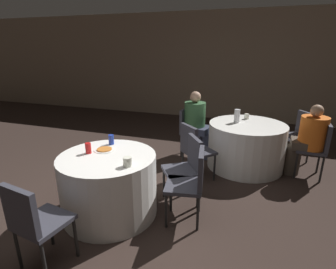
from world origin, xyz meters
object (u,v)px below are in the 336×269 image
table_near (109,185)px  bottle_far (237,116)px  table_far (246,145)px  chair_far_west (190,127)px  person_green_jacket (198,124)px  chair_far_east (318,145)px  soda_can_red (88,148)px  soda_can_blue (111,140)px  chair_near_east (192,179)px  person_orange_shirt (307,140)px  pizza_plate_near (104,149)px  chair_near_northeast (187,164)px  chair_far_northeast (300,132)px  chair_far_southwest (194,147)px  chair_near_south (33,219)px

table_near → bottle_far: size_ratio=5.11×
table_far → chair_far_west: bearing=168.2°
person_green_jacket → bottle_far: person_green_jacket is taller
table_near → person_green_jacket: (0.60, 2.03, 0.24)m
person_green_jacket → bottle_far: size_ratio=5.46×
chair_far_east → bottle_far: (-1.19, 0.08, 0.32)m
table_far → soda_can_red: size_ratio=9.93×
chair_far_east → soda_can_blue: soda_can_blue is taller
chair_near_east → person_orange_shirt: person_orange_shirt is taller
pizza_plate_near → chair_near_northeast: bearing=23.1°
chair_near_east → soda_can_red: bearing=88.1°
chair_far_northeast → chair_far_southwest: (-1.55, -1.29, 0.00)m
person_orange_shirt → soda_can_red: bearing=128.5°
chair_far_east → bottle_far: bottle_far is taller
chair_near_south → person_orange_shirt: person_orange_shirt is taller
chair_near_northeast → person_orange_shirt: person_orange_shirt is taller
person_green_jacket → table_far: bearing=90.0°
chair_far_southwest → chair_near_east: bearing=-34.5°
chair_far_west → bottle_far: bearing=89.3°
table_far → chair_far_northeast: bearing=33.4°
chair_far_southwest → soda_can_red: (-0.98, -1.11, 0.27)m
soda_can_red → bottle_far: 2.40m
chair_near_south → chair_far_east: bearing=55.5°
table_far → person_orange_shirt: bearing=-3.2°
chair_near_northeast → chair_far_southwest: (-0.05, 0.58, 0.00)m
chair_far_southwest → soda_can_red: 1.51m
chair_far_northeast → chair_far_east: bearing=161.7°
chair_near_south → pizza_plate_near: (0.03, 1.09, 0.22)m
chair_near_south → soda_can_blue: bearing=98.6°
chair_far_southwest → pizza_plate_near: (-0.86, -0.97, 0.22)m
table_far → table_near: bearing=-128.0°
chair_near_east → person_orange_shirt: 2.13m
table_near → table_far: size_ratio=0.91×
chair_far_east → bottle_far: size_ratio=3.97×
chair_near_south → bottle_far: size_ratio=3.97×
table_far → soda_can_red: bearing=-132.2°
chair_far_southwest → person_green_jacket: (-0.15, 0.91, 0.09)m
person_green_jacket → soda_can_blue: size_ratio=9.62×
chair_near_northeast → pizza_plate_near: 1.02m
chair_near_south → chair_far_southwest: bearing=75.6°
chair_near_south → chair_far_west: same height
table_near → person_green_jacket: 2.13m
table_far → bottle_far: bearing=171.6°
chair_far_east → chair_far_southwest: size_ratio=1.00×
table_near → soda_can_red: (-0.24, -0.00, 0.43)m
soda_can_red → soda_can_blue: size_ratio=1.00×
chair_far_northeast → bottle_far: (-1.03, -0.53, 0.32)m
chair_far_southwest → pizza_plate_near: bearing=-87.8°
table_near → pizza_plate_near: size_ratio=4.56×
person_green_jacket → chair_far_northeast: bearing=114.5°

